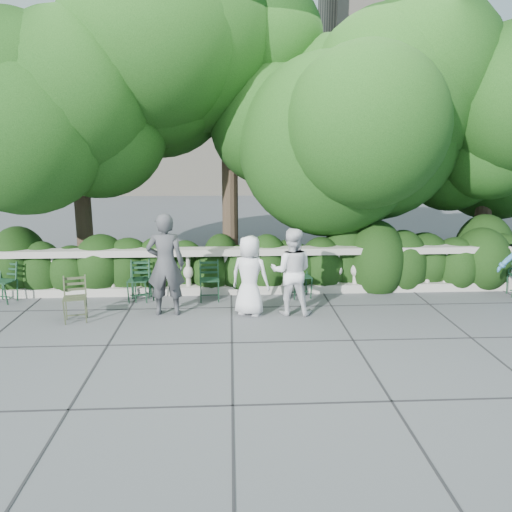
{
  "coord_description": "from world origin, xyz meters",
  "views": [
    {
      "loc": [
        -0.5,
        -8.62,
        3.16
      ],
      "look_at": [
        0.0,
        1.0,
        1.0
      ],
      "focal_mm": 35.0,
      "sensor_mm": 36.0,
      "label": 1
    }
  ],
  "objects_px": {
    "chair_e": "(302,299)",
    "person_woman_grey": "(166,264)",
    "chair_b": "(145,302)",
    "chair_a": "(0,304)",
    "chair_d": "(210,303)",
    "person_businessman": "(250,276)",
    "chair_c": "(138,303)",
    "person_casual_man": "(291,272)",
    "chair_weathered": "(76,324)"
  },
  "relations": [
    {
      "from": "chair_c",
      "to": "chair_d",
      "type": "xyz_separation_m",
      "value": [
        1.47,
        -0.05,
        0.0
      ]
    },
    {
      "from": "chair_d",
      "to": "person_casual_man",
      "type": "relative_size",
      "value": 0.51
    },
    {
      "from": "chair_c",
      "to": "chair_b",
      "type": "bearing_deg",
      "value": 36.84
    },
    {
      "from": "chair_c",
      "to": "person_businessman",
      "type": "xyz_separation_m",
      "value": [
        2.25,
        -0.79,
        0.76
      ]
    },
    {
      "from": "chair_e",
      "to": "chair_weathered",
      "type": "height_order",
      "value": "same"
    },
    {
      "from": "person_woman_grey",
      "to": "person_businessman",
      "type": "bearing_deg",
      "value": 177.41
    },
    {
      "from": "chair_c",
      "to": "chair_d",
      "type": "relative_size",
      "value": 1.0
    },
    {
      "from": "chair_c",
      "to": "chair_e",
      "type": "distance_m",
      "value": 3.39
    },
    {
      "from": "chair_d",
      "to": "person_businessman",
      "type": "xyz_separation_m",
      "value": [
        0.79,
        -0.74,
        0.76
      ]
    },
    {
      "from": "person_woman_grey",
      "to": "chair_b",
      "type": "bearing_deg",
      "value": -53.48
    },
    {
      "from": "person_businessman",
      "to": "person_casual_man",
      "type": "relative_size",
      "value": 0.92
    },
    {
      "from": "chair_a",
      "to": "person_woman_grey",
      "type": "bearing_deg",
      "value": 4.38
    },
    {
      "from": "chair_c",
      "to": "person_businessman",
      "type": "distance_m",
      "value": 2.51
    },
    {
      "from": "chair_b",
      "to": "chair_d",
      "type": "height_order",
      "value": "same"
    },
    {
      "from": "chair_c",
      "to": "person_casual_man",
      "type": "xyz_separation_m",
      "value": [
        3.04,
        -0.78,
        0.82
      ]
    },
    {
      "from": "person_businessman",
      "to": "chair_b",
      "type": "bearing_deg",
      "value": 1.57
    },
    {
      "from": "chair_a",
      "to": "person_businessman",
      "type": "height_order",
      "value": "person_businessman"
    },
    {
      "from": "chair_b",
      "to": "person_casual_man",
      "type": "relative_size",
      "value": 0.51
    },
    {
      "from": "chair_weathered",
      "to": "person_casual_man",
      "type": "xyz_separation_m",
      "value": [
        3.94,
        0.38,
        0.82
      ]
    },
    {
      "from": "chair_d",
      "to": "chair_e",
      "type": "relative_size",
      "value": 1.0
    },
    {
      "from": "chair_c",
      "to": "person_woman_grey",
      "type": "relative_size",
      "value": 0.43
    },
    {
      "from": "chair_d",
      "to": "person_casual_man",
      "type": "distance_m",
      "value": 1.92
    },
    {
      "from": "chair_d",
      "to": "person_woman_grey",
      "type": "height_order",
      "value": "person_woman_grey"
    },
    {
      "from": "chair_a",
      "to": "chair_b",
      "type": "relative_size",
      "value": 1.0
    },
    {
      "from": "person_casual_man",
      "to": "chair_d",
      "type": "bearing_deg",
      "value": -15.35
    },
    {
      "from": "chair_e",
      "to": "person_woman_grey",
      "type": "bearing_deg",
      "value": -174.14
    },
    {
      "from": "chair_a",
      "to": "chair_weathered",
      "type": "xyz_separation_m",
      "value": [
        1.87,
        -1.22,
        0.0
      ]
    },
    {
      "from": "chair_a",
      "to": "person_woman_grey",
      "type": "relative_size",
      "value": 0.43
    },
    {
      "from": "chair_weathered",
      "to": "person_woman_grey",
      "type": "height_order",
      "value": "person_woman_grey"
    },
    {
      "from": "chair_e",
      "to": "chair_b",
      "type": "bearing_deg",
      "value": 169.77
    },
    {
      "from": "chair_b",
      "to": "chair_c",
      "type": "distance_m",
      "value": 0.15
    },
    {
      "from": "chair_e",
      "to": "person_casual_man",
      "type": "height_order",
      "value": "person_casual_man"
    },
    {
      "from": "chair_c",
      "to": "chair_d",
      "type": "height_order",
      "value": "same"
    },
    {
      "from": "person_woman_grey",
      "to": "person_casual_man",
      "type": "distance_m",
      "value": 2.36
    },
    {
      "from": "chair_e",
      "to": "person_businessman",
      "type": "bearing_deg",
      "value": -152.52
    },
    {
      "from": "chair_a",
      "to": "person_woman_grey",
      "type": "height_order",
      "value": "person_woman_grey"
    },
    {
      "from": "chair_c",
      "to": "chair_a",
      "type": "bearing_deg",
      "value": -178.44
    },
    {
      "from": "chair_c",
      "to": "person_businessman",
      "type": "height_order",
      "value": "person_businessman"
    },
    {
      "from": "chair_a",
      "to": "chair_d",
      "type": "height_order",
      "value": "same"
    },
    {
      "from": "chair_b",
      "to": "person_woman_grey",
      "type": "distance_m",
      "value": 1.36
    },
    {
      "from": "chair_a",
      "to": "person_casual_man",
      "type": "xyz_separation_m",
      "value": [
        5.81,
        -0.84,
        0.82
      ]
    },
    {
      "from": "chair_b",
      "to": "chair_c",
      "type": "height_order",
      "value": "same"
    },
    {
      "from": "person_businessman",
      "to": "person_casual_man",
      "type": "bearing_deg",
      "value": -155.32
    },
    {
      "from": "person_businessman",
      "to": "person_woman_grey",
      "type": "distance_m",
      "value": 1.59
    },
    {
      "from": "chair_d",
      "to": "person_casual_man",
      "type": "bearing_deg",
      "value": -27.72
    },
    {
      "from": "chair_d",
      "to": "person_woman_grey",
      "type": "distance_m",
      "value": 1.4
    },
    {
      "from": "chair_b",
      "to": "chair_e",
      "type": "distance_m",
      "value": 3.26
    },
    {
      "from": "chair_d",
      "to": "chair_weathered",
      "type": "xyz_separation_m",
      "value": [
        -2.36,
        -1.11,
        0.0
      ]
    },
    {
      "from": "person_businessman",
      "to": "person_casual_man",
      "type": "height_order",
      "value": "person_casual_man"
    },
    {
      "from": "person_woman_grey",
      "to": "chair_e",
      "type": "bearing_deg",
      "value": -162.87
    }
  ]
}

